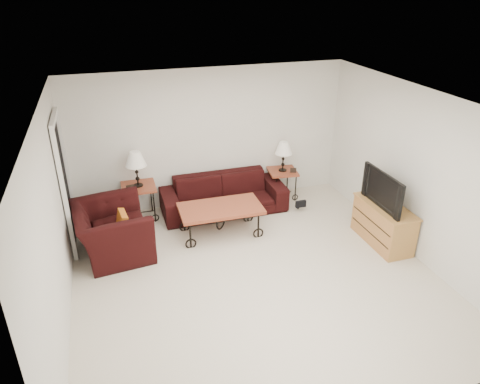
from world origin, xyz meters
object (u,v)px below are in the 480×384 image
object	(u,v)px
sofa	(224,195)
television	(388,189)
side_table_left	(140,202)
side_table_right	(282,184)
lamp_left	(136,169)
lamp_right	(283,156)
backpack	(298,200)
armchair	(112,231)
coffee_table	(221,220)
tv_stand	(383,224)

from	to	relation	value
sofa	television	size ratio (longest dim) A/B	2.25
side_table_left	side_table_right	bearing A→B (deg)	0.00
sofa	lamp_left	xyz separation A→B (m)	(-1.47, 0.18, 0.61)
lamp_right	backpack	xyz separation A→B (m)	(0.11, -0.54, -0.66)
sofa	backpack	xyz separation A→B (m)	(1.32, -0.36, -0.13)
armchair	lamp_left	bearing A→B (deg)	-33.42
lamp_left	coffee_table	bearing A→B (deg)	-38.34
coffee_table	television	world-z (taller)	television
side_table_left	lamp_left	xyz separation A→B (m)	(0.00, 0.00, 0.62)
lamp_left	lamp_right	world-z (taller)	lamp_left
coffee_table	sofa	bearing A→B (deg)	71.18
side_table_right	lamp_right	distance (m)	0.57
lamp_right	television	xyz separation A→B (m)	(0.90, -1.97, 0.09)
coffee_table	backpack	size ratio (longest dim) A/B	3.44
lamp_right	sofa	bearing A→B (deg)	-171.55
lamp_right	tv_stand	world-z (taller)	lamp_right
sofa	backpack	size ratio (longest dim) A/B	5.71
sofa	coffee_table	distance (m)	0.82
armchair	television	world-z (taller)	television
side_table_right	backpack	size ratio (longest dim) A/B	1.46
side_table_left	television	world-z (taller)	television
coffee_table	television	distance (m)	2.67
side_table_left	television	size ratio (longest dim) A/B	0.63
side_table_left	lamp_right	world-z (taller)	lamp_right
backpack	television	bearing A→B (deg)	-62.22
coffee_table	backpack	distance (m)	1.63
coffee_table	tv_stand	bearing A→B (deg)	-23.14
lamp_left	tv_stand	xyz separation A→B (m)	(3.59, -1.97, -0.61)
lamp_right	tv_stand	xyz separation A→B (m)	(0.92, -1.97, -0.52)
armchair	tv_stand	size ratio (longest dim) A/B	1.10
side_table_left	armchair	xyz separation A→B (m)	(-0.51, -1.01, 0.08)
side_table_right	tv_stand	bearing A→B (deg)	-65.11
side_table_right	tv_stand	distance (m)	2.18
side_table_left	coffee_table	size ratio (longest dim) A/B	0.47
side_table_left	coffee_table	xyz separation A→B (m)	(1.20, -0.95, -0.06)
side_table_right	television	xyz separation A→B (m)	(0.90, -1.97, 0.66)
sofa	television	bearing A→B (deg)	-40.40
coffee_table	armchair	world-z (taller)	armchair
side_table_left	backpack	size ratio (longest dim) A/B	1.61
lamp_left	lamp_right	bearing A→B (deg)	0.00
side_table_left	backpack	xyz separation A→B (m)	(2.78, -0.54, -0.12)
tv_stand	lamp_left	bearing A→B (deg)	151.23
coffee_table	side_table_left	bearing A→B (deg)	141.66
lamp_right	side_table_left	bearing A→B (deg)	180.00
side_table_left	sofa	bearing A→B (deg)	-7.00
backpack	lamp_left	bearing A→B (deg)	167.97
sofa	tv_stand	world-z (taller)	tv_stand
side_table_left	coffee_table	distance (m)	1.54
lamp_left	side_table_right	bearing A→B (deg)	0.00
lamp_right	armchair	bearing A→B (deg)	-162.44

